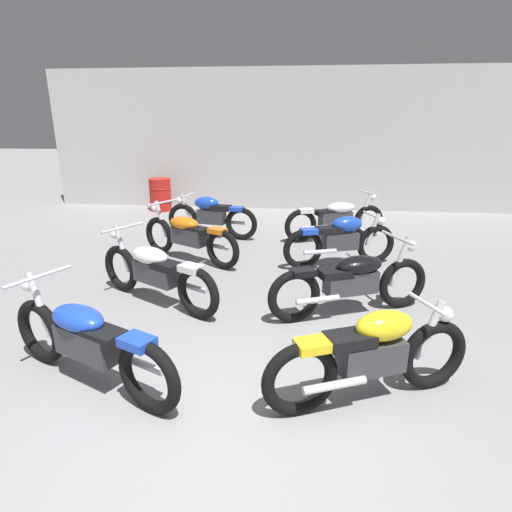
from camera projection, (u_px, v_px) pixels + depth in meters
ground_plane at (210, 454)px, 3.13m from camera, size 60.00×60.00×0.00m
back_wall at (281, 141)px, 11.11m from camera, size 12.50×0.24×3.60m
motorcycle_left_row_0 at (87, 340)px, 3.83m from camera, size 2.01×1.08×0.97m
motorcycle_left_row_1 at (155, 271)px, 5.55m from camera, size 1.94×1.19×0.97m
motorcycle_left_row_2 at (188, 235)px, 7.24m from camera, size 1.95×1.18×0.97m
motorcycle_left_row_3 at (211, 216)px, 8.67m from camera, size 1.96×0.57×0.88m
motorcycle_right_row_0 at (372, 354)px, 3.60m from camera, size 1.86×0.87×0.88m
motorcycle_right_row_1 at (352, 281)px, 5.22m from camera, size 2.04×1.02×0.97m
motorcycle_right_row_2 at (341, 240)px, 6.96m from camera, size 1.90×0.78×0.88m
motorcycle_right_row_3 at (336, 218)px, 8.50m from camera, size 2.05×1.01×0.97m
oil_drum at (160, 195)px, 11.22m from camera, size 0.59×0.59×0.85m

